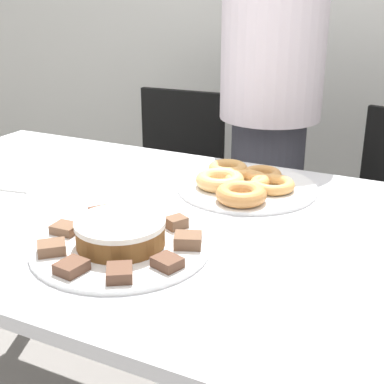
{
  "coord_description": "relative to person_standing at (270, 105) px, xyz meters",
  "views": [
    {
      "loc": [
        0.53,
        -1.05,
        1.29
      ],
      "look_at": [
        -0.0,
        0.04,
        0.83
      ],
      "focal_mm": 50.0,
      "sensor_mm": 36.0,
      "label": 1
    }
  ],
  "objects": [
    {
      "name": "donut_3",
      "position": [
        0.19,
        -0.55,
        -0.1
      ],
      "size": [
        0.12,
        0.12,
        0.03
      ],
      "color": "tan",
      "rests_on": "plate_donuts"
    },
    {
      "name": "lamington_4",
      "position": [
        -0.11,
        -0.93,
        -0.1
      ],
      "size": [
        0.07,
        0.07,
        0.03
      ],
      "rotation": [
        0.0,
        0.0,
        8.77
      ],
      "color": "brown",
      "rests_on": "plate_cake"
    },
    {
      "name": "donut_5",
      "position": [
        0.03,
        -0.48,
        -0.09
      ],
      "size": [
        0.12,
        0.12,
        0.03
      ],
      "color": "tan",
      "rests_on": "plate_donuts"
    },
    {
      "name": "lamington_0",
      "position": [
        0.14,
        -1.06,
        -0.1
      ],
      "size": [
        0.06,
        0.06,
        0.02
      ],
      "rotation": [
        0.0,
        0.0,
        5.97
      ],
      "color": "brown",
      "rests_on": "plate_cake"
    },
    {
      "name": "donut_4",
      "position": [
        0.14,
        -0.48,
        -0.1
      ],
      "size": [
        0.11,
        0.11,
        0.03
      ],
      "color": "#D18E4C",
      "rests_on": "plate_donuts"
    },
    {
      "name": "lamington_2",
      "position": [
        0.07,
        -0.89,
        -0.1
      ],
      "size": [
        0.05,
        0.06,
        0.03
      ],
      "rotation": [
        0.0,
        0.0,
        7.37
      ],
      "color": "brown",
      "rests_on": "plate_cake"
    },
    {
      "name": "lamington_5",
      "position": [
        -0.14,
        -1.02,
        -0.1
      ],
      "size": [
        0.06,
        0.05,
        0.02
      ],
      "rotation": [
        0.0,
        0.0,
        9.46
      ],
      "color": "brown",
      "rests_on": "plate_cake"
    },
    {
      "name": "lamington_6",
      "position": [
        -0.1,
        -1.11,
        -0.1
      ],
      "size": [
        0.07,
        0.07,
        0.02
      ],
      "rotation": [
        0.0,
        0.0,
        10.16
      ],
      "color": "brown",
      "rests_on": "plate_cake"
    },
    {
      "name": "person_standing",
      "position": [
        0.0,
        0.0,
        0.0
      ],
      "size": [
        0.37,
        0.37,
        1.68
      ],
      "color": "#383842",
      "rests_on": "ground_plane"
    },
    {
      "name": "donut_1",
      "position": [
        0.06,
        -0.6,
        -0.09
      ],
      "size": [
        0.13,
        0.13,
        0.04
      ],
      "color": "#E5AD66",
      "rests_on": "plate_donuts"
    },
    {
      "name": "napkin",
      "position": [
        -0.47,
        -0.82,
        -0.12
      ],
      "size": [
        0.12,
        0.11,
        0.01
      ],
      "color": "white",
      "rests_on": "table"
    },
    {
      "name": "plate_cake",
      "position": [
        0.01,
        -1.01,
        -0.12
      ],
      "size": [
        0.39,
        0.39,
        0.01
      ],
      "color": "white",
      "rests_on": "table"
    },
    {
      "name": "office_chair_left",
      "position": [
        -0.47,
        0.08,
        -0.48
      ],
      "size": [
        0.46,
        0.46,
        0.87
      ],
      "rotation": [
        0.0,
        0.0,
        0.06
      ],
      "color": "black",
      "rests_on": "ground_plane"
    },
    {
      "name": "donut_2",
      "position": [
        0.15,
        -0.67,
        -0.09
      ],
      "size": [
        0.13,
        0.13,
        0.04
      ],
      "color": "#C68447",
      "rests_on": "plate_donuts"
    },
    {
      "name": "lamington_1",
      "position": [
        0.14,
        -0.96,
        -0.1
      ],
      "size": [
        0.07,
        0.07,
        0.03
      ],
      "rotation": [
        0.0,
        0.0,
        6.67
      ],
      "color": "brown",
      "rests_on": "plate_cake"
    },
    {
      "name": "frosted_cake",
      "position": [
        0.01,
        -1.01,
        -0.08
      ],
      "size": [
        0.19,
        0.19,
        0.06
      ],
      "color": "brown",
      "rests_on": "plate_cake"
    },
    {
      "name": "lamington_3",
      "position": [
        -0.02,
        -0.87,
        -0.1
      ],
      "size": [
        0.05,
        0.06,
        0.02
      ],
      "rotation": [
        0.0,
        0.0,
        8.07
      ],
      "color": "#513828",
      "rests_on": "plate_cake"
    },
    {
      "name": "lamington_8",
      "position": [
        0.08,
        -1.13,
        -0.1
      ],
      "size": [
        0.07,
        0.07,
        0.02
      ],
      "rotation": [
        0.0,
        0.0,
        11.56
      ],
      "color": "brown",
      "rests_on": "plate_cake"
    },
    {
      "name": "table",
      "position": [
        0.07,
        -0.82,
        -0.19
      ],
      "size": [
        1.95,
        0.99,
        0.77
      ],
      "color": "silver",
      "rests_on": "ground_plane"
    },
    {
      "name": "plate_donuts",
      "position": [
        0.12,
        -0.55,
        -0.12
      ],
      "size": [
        0.39,
        0.39,
        0.01
      ],
      "color": "white",
      "rests_on": "table"
    },
    {
      "name": "lamington_7",
      "position": [
        -0.01,
        -1.16,
        -0.1
      ],
      "size": [
        0.06,
        0.06,
        0.02
      ],
      "rotation": [
        0.0,
        0.0,
        10.86
      ],
      "color": "brown",
      "rests_on": "plate_cake"
    },
    {
      "name": "donut_0",
      "position": [
        0.12,
        -0.55,
        -0.1
      ],
      "size": [
        0.12,
        0.12,
        0.03
      ],
      "color": "tan",
      "rests_on": "plate_donuts"
    }
  ]
}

